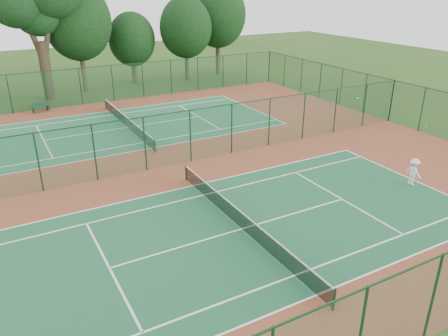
{
  "coord_description": "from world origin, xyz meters",
  "views": [
    {
      "loc": [
        -9.48,
        -24.39,
        10.99
      ],
      "look_at": [
        1.07,
        -5.32,
        1.6
      ],
      "focal_mm": 35.0,
      "sensor_mm": 36.0,
      "label": 1
    }
  ],
  "objects": [
    {
      "name": "tennis_net_far",
      "position": [
        0.0,
        9.0,
        0.54
      ],
      "size": [
        0.1,
        12.9,
        0.97
      ],
      "color": "#12321E",
      "rests_on": "ground"
    },
    {
      "name": "ground",
      "position": [
        0.0,
        0.0,
        0.0
      ],
      "size": [
        120.0,
        120.0,
        0.0
      ],
      "primitive_type": "plane",
      "color": "#284B17",
      "rests_on": "ground"
    },
    {
      "name": "fence_north",
      "position": [
        0.0,
        18.0,
        1.76
      ],
      "size": [
        40.0,
        0.09,
        3.5
      ],
      "color": "#1A4E2C",
      "rests_on": "ground"
    },
    {
      "name": "tennis_net_near",
      "position": [
        0.0,
        -9.0,
        0.54
      ],
      "size": [
        0.1,
        12.9,
        0.97
      ],
      "color": "#13351F",
      "rests_on": "ground"
    },
    {
      "name": "stray_ball_b",
      "position": [
        5.75,
        -0.47,
        0.05
      ],
      "size": [
        0.07,
        0.07,
        0.07
      ],
      "primitive_type": "sphere",
      "color": "#AEC42D",
      "rests_on": "red_pad"
    },
    {
      "name": "evergreen_row",
      "position": [
        0.5,
        24.25,
        0.0
      ],
      "size": [
        39.0,
        5.0,
        12.0
      ],
      "primitive_type": null,
      "color": "black",
      "rests_on": "ground"
    },
    {
      "name": "fence_divider",
      "position": [
        0.0,
        0.0,
        1.76
      ],
      "size": [
        40.0,
        0.09,
        3.5
      ],
      "color": "#174729",
      "rests_on": "ground"
    },
    {
      "name": "red_pad",
      "position": [
        0.0,
        0.0,
        0.01
      ],
      "size": [
        40.0,
        36.0,
        0.01
      ],
      "primitive_type": "cube",
      "color": "brown",
      "rests_on": "ground"
    },
    {
      "name": "fence_east",
      "position": [
        20.0,
        0.0,
        1.76
      ],
      "size": [
        0.09,
        36.0,
        3.5
      ],
      "rotation": [
        0.0,
        0.0,
        1.57
      ],
      "color": "#184A2D",
      "rests_on": "ground"
    },
    {
      "name": "stray_ball_a",
      "position": [
        6.38,
        -0.86,
        0.05
      ],
      "size": [
        0.07,
        0.07,
        0.07
      ],
      "primitive_type": "sphere",
      "color": "#B2C62E",
      "rests_on": "red_pad"
    },
    {
      "name": "court_far",
      "position": [
        0.0,
        9.0,
        0.01
      ],
      "size": [
        23.77,
        10.97,
        0.01
      ],
      "primitive_type": "cube",
      "color": "#21683D",
      "rests_on": "red_pad"
    },
    {
      "name": "player_near",
      "position": [
        11.26,
        -9.55,
        0.83
      ],
      "size": [
        0.63,
        1.06,
        1.61
      ],
      "primitive_type": "imported",
      "rotation": [
        0.0,
        0.0,
        1.54
      ],
      "color": "white",
      "rests_on": "court_near"
    },
    {
      "name": "fence_south",
      "position": [
        0.0,
        -18.0,
        1.76
      ],
      "size": [
        40.0,
        0.09,
        3.5
      ],
      "color": "#18492B",
      "rests_on": "ground"
    },
    {
      "name": "stray_ball_c",
      "position": [
        -1.93,
        -0.85,
        0.04
      ],
      "size": [
        0.07,
        0.07,
        0.07
      ],
      "primitive_type": "sphere",
      "color": "yellow",
      "rests_on": "red_pad"
    },
    {
      "name": "bench",
      "position": [
        -5.41,
        17.23,
        0.52
      ],
      "size": [
        1.68,
        0.89,
        0.99
      ],
      "rotation": [
        0.0,
        0.0,
        0.28
      ],
      "color": "#11331D",
      "rests_on": "red_pad"
    },
    {
      "name": "court_near",
      "position": [
        0.0,
        -9.0,
        0.01
      ],
      "size": [
        23.77,
        10.97,
        0.01
      ],
      "primitive_type": "cube",
      "color": "#1C5934",
      "rests_on": "red_pad"
    }
  ]
}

